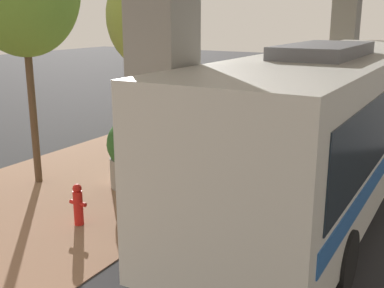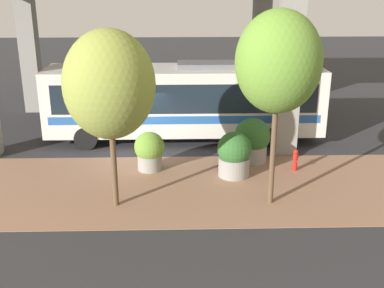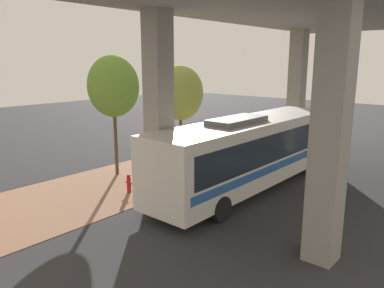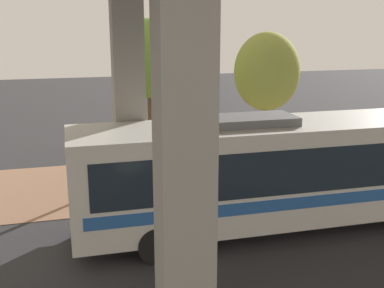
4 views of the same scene
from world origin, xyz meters
The scene contains 9 objects.
ground_plane centered at (0.00, 0.00, 0.00)m, with size 80.00×80.00×0.00m, color #2D2D30.
sidewalk_strip centered at (-3.00, 0.00, 0.01)m, with size 6.00×40.00×0.02m.
bus centered at (2.31, -2.03, 1.92)m, with size 2.74×12.24×3.54m.
fire_hydrant centered at (-1.58, -6.21, 0.44)m, with size 0.39×0.19×0.87m.
planter_front centered at (-1.30, -0.62, 0.78)m, with size 1.17×1.17×1.53m.
planter_middle centered at (-2.01, -3.81, 0.86)m, with size 1.27×1.27×1.73m.
planter_back centered at (-0.54, -4.69, 0.91)m, with size 1.43×1.43×1.82m.
street_tree_near centered at (-4.29, -4.77, 4.69)m, with size 2.63×2.63×6.28m.
street_tree_far centered at (-4.33, 0.33, 4.04)m, with size 2.81×2.81×5.73m.
Camera 2 is at (-18.66, -1.76, 7.21)m, focal length 45.00 mm.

